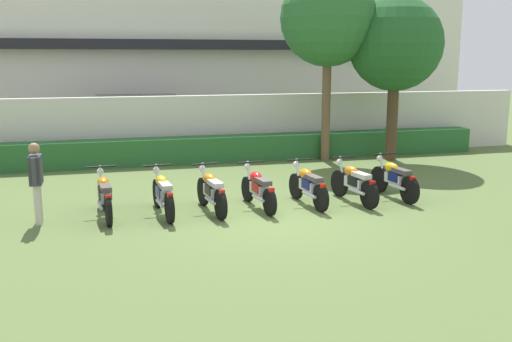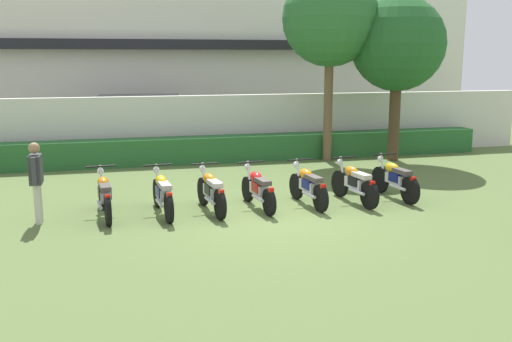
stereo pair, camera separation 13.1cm
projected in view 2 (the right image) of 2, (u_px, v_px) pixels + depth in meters
The scene contains 15 objects.
ground at pixel (269, 217), 11.64m from camera, with size 60.00×60.00×0.00m, color #566B38.
building at pixel (180, 50), 24.32m from camera, with size 23.16×6.50×6.86m.
compound_wall at pixel (209, 127), 18.19m from camera, with size 22.00×0.30×1.99m, color silver.
hedge_row at pixel (213, 149), 17.64m from camera, with size 17.60×0.70×0.79m, color #28602D.
parked_car at pixel (144, 124), 19.63m from camera, with size 4.64×2.40×1.89m.
tree_near_inspector at pixel (330, 19), 17.19m from camera, with size 2.88×2.88×5.75m.
tree_far_side at pixel (398, 45), 17.36m from camera, with size 2.85×2.85×4.98m.
motorcycle_in_row_0 at pixel (104, 195), 11.56m from camera, with size 0.60×1.95×0.97m.
motorcycle_in_row_1 at pixel (162, 193), 11.74m from camera, with size 0.60×1.92×0.96m.
motorcycle_in_row_2 at pixel (211, 191), 11.93m from camera, with size 0.60×1.82×0.96m.
motorcycle_in_row_3 at pixel (258, 188), 12.23m from camera, with size 0.60×1.83×0.94m.
motorcycle_in_row_4 at pixel (308, 185), 12.48m from camera, with size 0.60×1.79×0.95m.
motorcycle_in_row_5 at pixel (354, 183), 12.69m from camera, with size 0.60×1.82×0.97m.
motorcycle_in_row_6 at pixel (395, 179), 13.09m from camera, with size 0.60×1.83×0.97m.
inspector_person at pixel (36, 176), 11.07m from camera, with size 0.22×0.65×1.58m.
Camera 2 is at (-3.02, -10.82, 3.19)m, focal length 40.50 mm.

